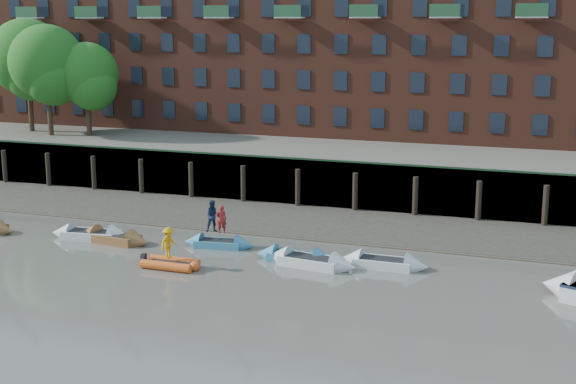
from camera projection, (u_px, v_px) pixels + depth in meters
The scene contains 17 objects.
ground at pixel (175, 321), 33.71m from camera, with size 220.00×220.00×0.00m, color #625E55.
foreshore at pixel (308, 222), 50.29m from camera, with size 110.00×8.00×0.50m, color #3D382F.
mud_band at pixel (290, 235), 47.16m from camera, with size 110.00×1.60×0.10m, color #4C4336.
river_wall at pixel (329, 184), 53.99m from camera, with size 110.00×1.23×3.30m.
bank_terrace at pixel (376, 153), 66.53m from camera, with size 110.00×28.00×3.20m, color #5E594D.
apartment_terrace at pixel (382, 15), 65.09m from camera, with size 80.60×15.56×20.98m.
tree_cluster at pixel (47, 63), 65.40m from camera, with size 11.76×7.74×9.40m.
rowboat_1 at pixel (91, 235), 46.28m from camera, with size 5.10×1.95×1.44m.
rowboat_2 at pixel (113, 238), 45.67m from camera, with size 4.89×1.92×1.38m.
rowboat_3 at pixel (219, 243), 44.68m from camera, with size 4.18×1.65×1.18m.
rowboat_4 at pixel (295, 257), 42.12m from camera, with size 4.40×1.36×1.27m.
rowboat_5 at pixel (311, 261), 41.20m from camera, with size 5.14×2.07×1.45m.
rowboat_6 at pixel (383, 263), 41.02m from camera, with size 4.64×1.35×1.35m.
rib_tender at pixel (173, 264), 40.91m from camera, with size 3.04×1.44×0.53m.
person_rower_a at pixel (221, 219), 44.43m from camera, with size 0.58×0.38×1.59m, color maroon.
person_rower_b at pixel (213, 216), 44.67m from camera, with size 0.88×0.69×1.82m, color #19233F.
person_rib_crew at pixel (169, 243), 40.81m from camera, with size 1.05×0.60×1.62m, color orange.
Camera 1 is at (15.14, -28.38, 12.41)m, focal length 50.00 mm.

